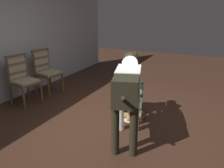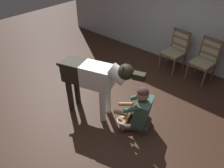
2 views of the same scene
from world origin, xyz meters
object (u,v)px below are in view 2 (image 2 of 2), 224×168
dining_chair_left_of_pair (176,49)px  person_sitting_on_floor (139,111)px  dining_chair_right_of_pair (206,59)px  large_dog (94,78)px  hot_dog_on_plate (122,119)px

dining_chair_left_of_pair → person_sitting_on_floor: bearing=-78.1°
dining_chair_right_of_pair → large_dog: size_ratio=0.62×
large_dog → hot_dog_on_plate: bearing=17.3°
dining_chair_left_of_pair → hot_dog_on_plate: bearing=-85.7°
dining_chair_left_of_pair → large_dog: 2.44m
person_sitting_on_floor → large_dog: large_dog is taller
person_sitting_on_floor → hot_dog_on_plate: (-0.29, -0.09, -0.32)m
dining_chair_right_of_pair → person_sitting_on_floor: 2.17m
person_sitting_on_floor → large_dog: bearing=-162.7°
dining_chair_right_of_pair → person_sitting_on_floor: dining_chair_right_of_pair is taller
dining_chair_right_of_pair → large_dog: bearing=-113.7°
dining_chair_left_of_pair → person_sitting_on_floor: 2.20m
hot_dog_on_plate → person_sitting_on_floor: bearing=17.3°
dining_chair_left_of_pair → large_dog: bearing=-98.2°
dining_chair_right_of_pair → hot_dog_on_plate: dining_chair_right_of_pair is taller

